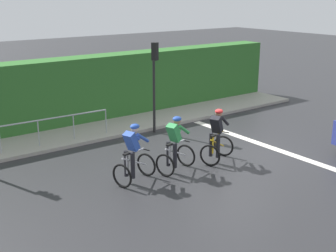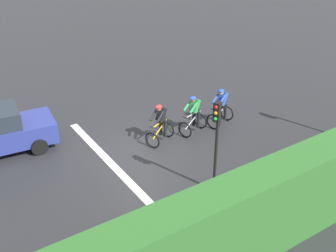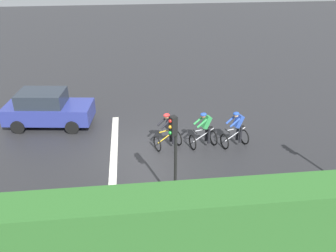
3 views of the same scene
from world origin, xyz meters
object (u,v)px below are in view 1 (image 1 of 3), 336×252
at_px(cyclist_mid, 217,137).
at_px(traffic_light_near_crossing, 155,73).
at_px(cyclist_lead, 133,155).
at_px(pedestrian_railing_kerbside, 56,123).
at_px(cyclist_second, 175,146).

xyz_separation_m(cyclist_mid, traffic_light_near_crossing, (3.67, -0.24, 1.43)).
xyz_separation_m(cyclist_lead, pedestrian_railing_kerbside, (4.16, 0.46, 0.00)).
xyz_separation_m(cyclist_mid, pedestrian_railing_kerbside, (4.34, 3.38, 0.00)).
height_order(cyclist_lead, traffic_light_near_crossing, traffic_light_near_crossing).
bearing_deg(cyclist_lead, pedestrian_railing_kerbside, 6.29).
relative_size(cyclist_mid, traffic_light_near_crossing, 0.50).
height_order(cyclist_mid, traffic_light_near_crossing, traffic_light_near_crossing).
height_order(cyclist_second, traffic_light_near_crossing, traffic_light_near_crossing).
relative_size(cyclist_lead, cyclist_mid, 1.00).
height_order(cyclist_mid, pedestrian_railing_kerbside, cyclist_mid).
xyz_separation_m(cyclist_lead, traffic_light_near_crossing, (3.49, -3.16, 1.43)).
height_order(cyclist_lead, cyclist_second, same).
xyz_separation_m(cyclist_lead, cyclist_second, (-0.08, -1.38, 0.00)).
height_order(cyclist_lead, pedestrian_railing_kerbside, cyclist_lead).
xyz_separation_m(cyclist_second, cyclist_mid, (-0.10, -1.54, 0.00)).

